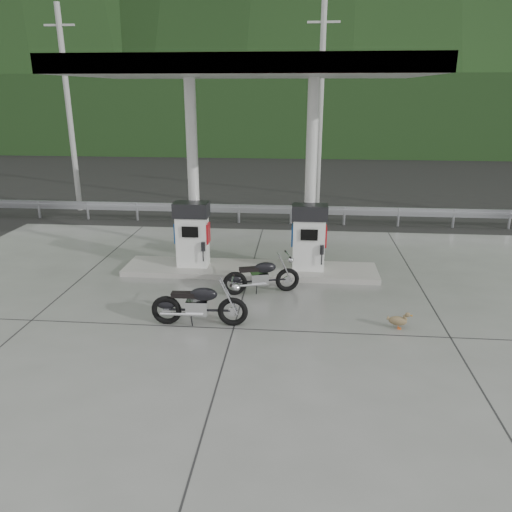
# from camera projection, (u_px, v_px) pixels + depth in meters

# --- Properties ---
(ground) EXTENTS (160.00, 160.00, 0.00)m
(ground) POSITION_uv_depth(u_px,v_px,m) (239.00, 310.00, 11.57)
(ground) COLOR black
(ground) RESTS_ON ground
(forecourt_apron) EXTENTS (18.00, 14.00, 0.02)m
(forecourt_apron) POSITION_uv_depth(u_px,v_px,m) (239.00, 310.00, 11.57)
(forecourt_apron) COLOR slate
(forecourt_apron) RESTS_ON ground
(pump_island) EXTENTS (7.00, 1.40, 0.15)m
(pump_island) POSITION_uv_depth(u_px,v_px,m) (250.00, 270.00, 13.90)
(pump_island) COLOR #A2A097
(pump_island) RESTS_ON forecourt_apron
(gas_pump_left) EXTENTS (0.95, 0.55, 1.80)m
(gas_pump_left) POSITION_uv_depth(u_px,v_px,m) (192.00, 234.00, 13.73)
(gas_pump_left) COLOR white
(gas_pump_left) RESTS_ON pump_island
(gas_pump_right) EXTENTS (0.95, 0.55, 1.80)m
(gas_pump_right) POSITION_uv_depth(u_px,v_px,m) (309.00, 237.00, 13.46)
(gas_pump_right) COLOR white
(gas_pump_right) RESTS_ON pump_island
(canopy_column_left) EXTENTS (0.30, 0.30, 5.00)m
(canopy_column_left) POSITION_uv_depth(u_px,v_px,m) (193.00, 174.00, 13.61)
(canopy_column_left) COLOR white
(canopy_column_left) RESTS_ON pump_island
(canopy_column_right) EXTENTS (0.30, 0.30, 5.00)m
(canopy_column_right) POSITION_uv_depth(u_px,v_px,m) (311.00, 176.00, 13.33)
(canopy_column_right) COLOR white
(canopy_column_right) RESTS_ON pump_island
(canopy_roof) EXTENTS (8.50, 5.00, 0.40)m
(canopy_roof) POSITION_uv_depth(u_px,v_px,m) (249.00, 68.00, 12.24)
(canopy_roof) COLOR beige
(canopy_roof) RESTS_ON canopy_column_left
(guardrail) EXTENTS (26.00, 0.16, 1.42)m
(guardrail) POSITION_uv_depth(u_px,v_px,m) (265.00, 205.00, 18.91)
(guardrail) COLOR #9E9FA5
(guardrail) RESTS_ON ground
(road) EXTENTS (60.00, 7.00, 0.01)m
(road) POSITION_uv_depth(u_px,v_px,m) (270.00, 203.00, 22.44)
(road) COLOR black
(road) RESTS_ON ground
(utility_pole_a) EXTENTS (0.22, 0.22, 8.00)m
(utility_pole_a) POSITION_uv_depth(u_px,v_px,m) (69.00, 112.00, 19.97)
(utility_pole_a) COLOR #9B9C96
(utility_pole_a) RESTS_ON ground
(utility_pole_b) EXTENTS (0.22, 0.22, 8.00)m
(utility_pole_b) POSITION_uv_depth(u_px,v_px,m) (320.00, 113.00, 19.11)
(utility_pole_b) COLOR #9B9C96
(utility_pole_b) RESTS_ON ground
(tree_band) EXTENTS (80.00, 6.00, 6.00)m
(tree_band) POSITION_uv_depth(u_px,v_px,m) (286.00, 115.00, 38.97)
(tree_band) COLOR black
(tree_band) RESTS_ON ground
(forested_hills) EXTENTS (100.00, 40.00, 140.00)m
(forested_hills) POSITION_uv_depth(u_px,v_px,m) (293.00, 127.00, 68.26)
(forested_hills) COLOR black
(forested_hills) RESTS_ON ground
(motorcycle_left) EXTENTS (1.91, 1.05, 0.86)m
(motorcycle_left) POSITION_uv_depth(u_px,v_px,m) (261.00, 276.00, 12.38)
(motorcycle_left) COLOR black
(motorcycle_left) RESTS_ON forecourt_apron
(motorcycle_right) EXTENTS (1.97, 0.68, 0.92)m
(motorcycle_right) POSITION_uv_depth(u_px,v_px,m) (199.00, 305.00, 10.68)
(motorcycle_right) COLOR black
(motorcycle_right) RESTS_ON forecourt_apron
(duck) EXTENTS (0.49, 0.22, 0.34)m
(duck) POSITION_uv_depth(u_px,v_px,m) (398.00, 321.00, 10.59)
(duck) COLOR brown
(duck) RESTS_ON forecourt_apron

